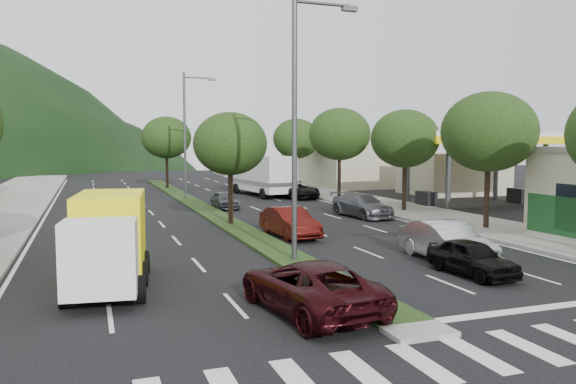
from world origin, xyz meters
name	(u,v)px	position (x,y,z in m)	size (l,w,h in m)	color
ground	(408,328)	(0.00, 0.00, 0.00)	(160.00, 160.00, 0.00)	black
sidewalk_right	(374,203)	(12.50, 25.00, 0.07)	(5.00, 90.00, 0.15)	gray
median	(197,205)	(0.00, 28.00, 0.06)	(1.60, 56.00, 0.12)	#1A3412
crosswalk	(459,357)	(0.00, -2.00, 0.01)	(19.00, 2.20, 0.01)	silver
gas_canopy	(475,141)	(19.00, 22.00, 4.65)	(12.20, 8.20, 5.25)	silver
bldg_right_far	(348,160)	(19.50, 44.00, 2.60)	(10.00, 16.00, 5.20)	beige
tree_r_b	(489,132)	(12.00, 12.00, 5.04)	(4.80, 4.80, 6.94)	black
tree_r_c	(405,139)	(12.00, 20.00, 4.75)	(4.40, 4.40, 6.48)	black
tree_r_d	(340,134)	(12.00, 30.00, 5.18)	(5.00, 5.00, 7.17)	black
tree_r_e	(296,139)	(12.00, 40.00, 4.89)	(4.60, 4.60, 6.71)	black
tree_med_near	(230,144)	(0.00, 18.00, 4.43)	(4.00, 4.00, 6.02)	black
tree_med_far	(166,138)	(0.00, 44.00, 5.01)	(4.80, 4.80, 6.94)	black
streetlight_near	(300,113)	(0.21, 8.00, 5.58)	(2.60, 0.25, 10.00)	#47494C
streetlight_mid	(187,129)	(0.21, 33.00, 5.58)	(2.60, 0.25, 10.00)	#47494C
sedan_silver	(447,242)	(5.48, 6.19, 0.76)	(1.60, 4.60, 1.51)	#B7BAC0
suv_maroon	(310,286)	(-1.78, 2.00, 0.70)	(2.31, 5.02, 1.39)	black
car_queue_a	(472,258)	(4.94, 4.00, 0.61)	(1.44, 3.58, 1.22)	black
car_queue_b	(362,205)	(8.36, 18.81, 0.71)	(1.98, 4.87, 1.41)	#4C4C51
car_queue_c	(290,222)	(1.76, 13.42, 0.70)	(1.49, 4.28, 1.41)	#4D100C
car_queue_d	(297,190)	(8.65, 30.89, 0.69)	(2.30, 4.98, 1.38)	black
car_queue_e	(225,200)	(1.50, 25.89, 0.60)	(1.42, 3.52, 1.20)	#4B4A4F
car_queue_f	(270,185)	(8.51, 37.72, 0.60)	(1.67, 4.10, 1.19)	black
box_truck	(109,243)	(-6.68, 6.63, 1.35)	(2.84, 6.02, 2.86)	white
motorhome	(261,174)	(6.66, 34.45, 1.82)	(3.75, 9.14, 3.41)	silver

